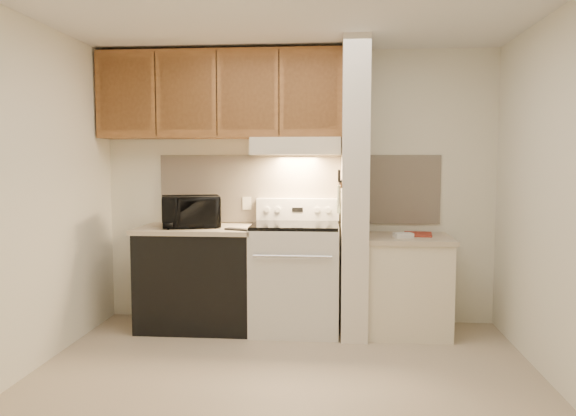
# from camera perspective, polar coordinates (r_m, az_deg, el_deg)

# --- Properties ---
(floor) EXTENTS (3.60, 3.60, 0.00)m
(floor) POSITION_cam_1_polar(r_m,az_deg,el_deg) (4.02, -0.47, -17.10)
(floor) COLOR #C0AD92
(floor) RESTS_ON ground
(ceiling) EXTENTS (3.60, 3.60, 0.00)m
(ceiling) POSITION_cam_1_polar(r_m,az_deg,el_deg) (3.85, -0.50, 19.86)
(ceiling) COLOR white
(ceiling) RESTS_ON wall_back
(wall_back) EXTENTS (3.60, 2.50, 0.02)m
(wall_back) POSITION_cam_1_polar(r_m,az_deg,el_deg) (5.23, 1.04, 2.11)
(wall_back) COLOR white
(wall_back) RESTS_ON floor
(wall_left) EXTENTS (0.02, 3.00, 2.50)m
(wall_left) POSITION_cam_1_polar(r_m,az_deg,el_deg) (4.29, -25.17, 1.03)
(wall_left) COLOR white
(wall_left) RESTS_ON floor
(wall_right) EXTENTS (0.02, 3.00, 2.50)m
(wall_right) POSITION_cam_1_polar(r_m,az_deg,el_deg) (3.99, 26.20, 0.74)
(wall_right) COLOR white
(wall_right) RESTS_ON floor
(backsplash) EXTENTS (2.60, 0.02, 0.63)m
(backsplash) POSITION_cam_1_polar(r_m,az_deg,el_deg) (5.21, 1.03, 1.94)
(backsplash) COLOR #F4DDC2
(backsplash) RESTS_ON wall_back
(range_body) EXTENTS (0.76, 0.65, 0.92)m
(range_body) POSITION_cam_1_polar(r_m,az_deg,el_deg) (4.99, 0.76, -7.19)
(range_body) COLOR silver
(range_body) RESTS_ON floor
(oven_window) EXTENTS (0.50, 0.01, 0.30)m
(oven_window) POSITION_cam_1_polar(r_m,az_deg,el_deg) (4.67, 0.48, -7.52)
(oven_window) COLOR black
(oven_window) RESTS_ON range_body
(oven_handle) EXTENTS (0.65, 0.02, 0.02)m
(oven_handle) POSITION_cam_1_polar(r_m,az_deg,el_deg) (4.59, 0.45, -4.94)
(oven_handle) COLOR silver
(oven_handle) RESTS_ON range_body
(cooktop) EXTENTS (0.74, 0.64, 0.03)m
(cooktop) POSITION_cam_1_polar(r_m,az_deg,el_deg) (4.91, 0.77, -1.76)
(cooktop) COLOR black
(cooktop) RESTS_ON range_body
(range_backguard) EXTENTS (0.76, 0.08, 0.20)m
(range_backguard) POSITION_cam_1_polar(r_m,az_deg,el_deg) (5.18, 0.99, -0.13)
(range_backguard) COLOR silver
(range_backguard) RESTS_ON range_body
(range_display) EXTENTS (0.10, 0.01, 0.04)m
(range_display) POSITION_cam_1_polar(r_m,az_deg,el_deg) (5.14, 0.96, -0.17)
(range_display) COLOR black
(range_display) RESTS_ON range_backguard
(range_knob_left_outer) EXTENTS (0.05, 0.02, 0.05)m
(range_knob_left_outer) POSITION_cam_1_polar(r_m,az_deg,el_deg) (5.16, -2.14, -0.15)
(range_knob_left_outer) COLOR silver
(range_knob_left_outer) RESTS_ON range_backguard
(range_knob_left_inner) EXTENTS (0.05, 0.02, 0.05)m
(range_knob_left_inner) POSITION_cam_1_polar(r_m,az_deg,el_deg) (5.15, -1.04, -0.16)
(range_knob_left_inner) COLOR silver
(range_knob_left_inner) RESTS_ON range_backguard
(range_knob_right_inner) EXTENTS (0.05, 0.02, 0.05)m
(range_knob_right_inner) POSITION_cam_1_polar(r_m,az_deg,el_deg) (5.13, 2.97, -0.19)
(range_knob_right_inner) COLOR silver
(range_knob_right_inner) RESTS_ON range_backguard
(range_knob_right_outer) EXTENTS (0.05, 0.02, 0.05)m
(range_knob_right_outer) POSITION_cam_1_polar(r_m,az_deg,el_deg) (5.12, 4.08, -0.20)
(range_knob_right_outer) COLOR silver
(range_knob_right_outer) RESTS_ON range_backguard
(dishwasher_front) EXTENTS (1.00, 0.63, 0.87)m
(dishwasher_front) POSITION_cam_1_polar(r_m,az_deg,el_deg) (5.14, -9.15, -7.18)
(dishwasher_front) COLOR black
(dishwasher_front) RESTS_ON floor
(left_countertop) EXTENTS (1.04, 0.67, 0.04)m
(left_countertop) POSITION_cam_1_polar(r_m,az_deg,el_deg) (5.06, -9.22, -2.14)
(left_countertop) COLOR #C4B296
(left_countertop) RESTS_ON dishwasher_front
(spoon_rest) EXTENTS (0.23, 0.15, 0.02)m
(spoon_rest) POSITION_cam_1_polar(r_m,az_deg,el_deg) (4.78, -5.15, -2.17)
(spoon_rest) COLOR black
(spoon_rest) RESTS_ON left_countertop
(teal_jar) EXTENTS (0.09, 0.09, 0.09)m
(teal_jar) POSITION_cam_1_polar(r_m,az_deg,el_deg) (5.22, -8.21, -1.18)
(teal_jar) COLOR #2D6E5E
(teal_jar) RESTS_ON left_countertop
(outlet) EXTENTS (0.08, 0.01, 0.12)m
(outlet) POSITION_cam_1_polar(r_m,az_deg,el_deg) (5.26, -4.20, 0.48)
(outlet) COLOR beige
(outlet) RESTS_ON backsplash
(microwave) EXTENTS (0.58, 0.47, 0.28)m
(microwave) POSITION_cam_1_polar(r_m,az_deg,el_deg) (5.04, -9.85, -0.36)
(microwave) COLOR black
(microwave) RESTS_ON left_countertop
(partition_pillar) EXTENTS (0.22, 0.70, 2.50)m
(partition_pillar) POSITION_cam_1_polar(r_m,az_deg,el_deg) (4.87, 6.77, 1.87)
(partition_pillar) COLOR white
(partition_pillar) RESTS_ON floor
(pillar_trim) EXTENTS (0.01, 0.70, 0.04)m
(pillar_trim) POSITION_cam_1_polar(r_m,az_deg,el_deg) (4.86, 5.41, 2.47)
(pillar_trim) COLOR #986031
(pillar_trim) RESTS_ON partition_pillar
(knife_strip) EXTENTS (0.02, 0.42, 0.04)m
(knife_strip) POSITION_cam_1_polar(r_m,az_deg,el_deg) (4.81, 5.34, 2.68)
(knife_strip) COLOR black
(knife_strip) RESTS_ON partition_pillar
(knife_blade_a) EXTENTS (0.01, 0.03, 0.16)m
(knife_blade_a) POSITION_cam_1_polar(r_m,az_deg,el_deg) (4.67, 5.20, 1.39)
(knife_blade_a) COLOR silver
(knife_blade_a) RESTS_ON knife_strip
(knife_handle_a) EXTENTS (0.02, 0.02, 0.10)m
(knife_handle_a) POSITION_cam_1_polar(r_m,az_deg,el_deg) (4.65, 5.22, 3.22)
(knife_handle_a) COLOR black
(knife_handle_a) RESTS_ON knife_strip
(knife_blade_b) EXTENTS (0.01, 0.04, 0.18)m
(knife_blade_b) POSITION_cam_1_polar(r_m,az_deg,el_deg) (4.73, 5.20, 1.31)
(knife_blade_b) COLOR silver
(knife_blade_b) RESTS_ON knife_strip
(knife_handle_b) EXTENTS (0.02, 0.02, 0.10)m
(knife_handle_b) POSITION_cam_1_polar(r_m,az_deg,el_deg) (4.73, 5.21, 3.25)
(knife_handle_b) COLOR black
(knife_handle_b) RESTS_ON knife_strip
(knife_blade_c) EXTENTS (0.01, 0.04, 0.20)m
(knife_blade_c) POSITION_cam_1_polar(r_m,az_deg,el_deg) (4.81, 5.19, 1.25)
(knife_blade_c) COLOR silver
(knife_blade_c) RESTS_ON knife_strip
(knife_handle_c) EXTENTS (0.02, 0.02, 0.10)m
(knife_handle_c) POSITION_cam_1_polar(r_m,az_deg,el_deg) (4.81, 5.20, 3.28)
(knife_handle_c) COLOR black
(knife_handle_c) RESTS_ON knife_strip
(knife_blade_d) EXTENTS (0.01, 0.04, 0.16)m
(knife_blade_d) POSITION_cam_1_polar(r_m,az_deg,el_deg) (4.91, 5.18, 1.56)
(knife_blade_d) COLOR silver
(knife_blade_d) RESTS_ON knife_strip
(knife_handle_d) EXTENTS (0.02, 0.02, 0.10)m
(knife_handle_d) POSITION_cam_1_polar(r_m,az_deg,el_deg) (4.89, 5.20, 3.30)
(knife_handle_d) COLOR black
(knife_handle_d) RESTS_ON knife_strip
(knife_blade_e) EXTENTS (0.01, 0.04, 0.18)m
(knife_blade_e) POSITION_cam_1_polar(r_m,az_deg,el_deg) (4.97, 5.18, 1.48)
(knife_blade_e) COLOR silver
(knife_blade_e) RESTS_ON knife_strip
(knife_handle_e) EXTENTS (0.02, 0.02, 0.10)m
(knife_handle_e) POSITION_cam_1_polar(r_m,az_deg,el_deg) (4.96, 5.19, 3.33)
(knife_handle_e) COLOR black
(knife_handle_e) RESTS_ON knife_strip
(oven_mitt) EXTENTS (0.03, 0.10, 0.24)m
(oven_mitt) POSITION_cam_1_polar(r_m,az_deg,el_deg) (5.04, 5.19, 0.88)
(oven_mitt) COLOR gray
(oven_mitt) RESTS_ON partition_pillar
(right_cab_base) EXTENTS (0.70, 0.60, 0.81)m
(right_cab_base) POSITION_cam_1_polar(r_m,az_deg,el_deg) (5.02, 11.97, -7.86)
(right_cab_base) COLOR beige
(right_cab_base) RESTS_ON floor
(right_countertop) EXTENTS (0.74, 0.64, 0.04)m
(right_countertop) POSITION_cam_1_polar(r_m,az_deg,el_deg) (4.94, 12.06, -3.05)
(right_countertop) COLOR #C4B296
(right_countertop) RESTS_ON right_cab_base
(red_folder) EXTENTS (0.28, 0.36, 0.01)m
(red_folder) POSITION_cam_1_polar(r_m,az_deg,el_deg) (5.05, 13.05, -2.61)
(red_folder) COLOR #9F3222
(red_folder) RESTS_ON right_countertop
(white_box) EXTENTS (0.17, 0.14, 0.04)m
(white_box) POSITION_cam_1_polar(r_m,az_deg,el_deg) (4.83, 11.63, -2.74)
(white_box) COLOR white
(white_box) RESTS_ON right_countertop
(range_hood) EXTENTS (0.78, 0.44, 0.15)m
(range_hood) POSITION_cam_1_polar(r_m,az_deg,el_deg) (5.00, 0.88, 6.28)
(range_hood) COLOR beige
(range_hood) RESTS_ON upper_cabinets
(hood_lip) EXTENTS (0.78, 0.04, 0.06)m
(hood_lip) POSITION_cam_1_polar(r_m,az_deg,el_deg) (4.79, 0.70, 5.80)
(hood_lip) COLOR beige
(hood_lip) RESTS_ON range_hood
(upper_cabinets) EXTENTS (2.18, 0.33, 0.77)m
(upper_cabinets) POSITION_cam_1_polar(r_m,az_deg,el_deg) (5.17, -6.88, 11.31)
(upper_cabinets) COLOR #986031
(upper_cabinets) RESTS_ON wall_back
(cab_door_a) EXTENTS (0.46, 0.01, 0.63)m
(cab_door_a) POSITION_cam_1_polar(r_m,az_deg,el_deg) (5.25, -16.19, 11.06)
(cab_door_a) COLOR #986031
(cab_door_a) RESTS_ON upper_cabinets
(cab_gap_a) EXTENTS (0.01, 0.01, 0.73)m
(cab_gap_a) POSITION_cam_1_polar(r_m,az_deg,el_deg) (5.15, -13.31, 11.24)
(cab_gap_a) COLOR black
(cab_gap_a) RESTS_ON upper_cabinets
(cab_door_b) EXTENTS (0.46, 0.01, 0.63)m
(cab_door_b) POSITION_cam_1_polar(r_m,az_deg,el_deg) (5.08, -10.33, 11.39)
(cab_door_b) COLOR #986031
(cab_door_b) RESTS_ON upper_cabinets
(cab_gap_b) EXTENTS (0.01, 0.01, 0.73)m
(cab_gap_b) POSITION_cam_1_polar(r_m,az_deg,el_deg) (5.01, -7.26, 11.51)
(cab_gap_b) COLOR black
(cab_gap_b) RESTS_ON upper_cabinets
(cab_door_c) EXTENTS (0.46, 0.01, 0.63)m
(cab_door_c) POSITION_cam_1_polar(r_m,az_deg,el_deg) (4.97, -4.12, 11.60)
(cab_door_c) COLOR #986031
(cab_door_c) RESTS_ON upper_cabinets
(cab_gap_c) EXTENTS (0.01, 0.01, 0.73)m
(cab_gap_c) POSITION_cam_1_polar(r_m,az_deg,el_deg) (4.93, -0.93, 11.66)
(cab_gap_c) COLOR black
(cab_gap_c) RESTS_ON upper_cabinets
(cab_door_d) EXTENTS (0.46, 0.01, 0.63)m
(cab_door_d) POSITION_cam_1_polar(r_m,az_deg,el_deg) (4.91, 2.31, 11.68)
(cab_door_d) COLOR #986031
(cab_door_d) RESTS_ON upper_cabinets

